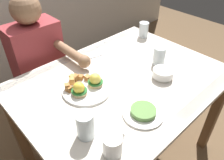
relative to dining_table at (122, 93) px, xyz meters
name	(u,v)px	position (x,y,z in m)	size (l,w,h in m)	color
ground_plane	(120,153)	(0.00, 0.00, -0.63)	(6.00, 6.00, 0.00)	brown
dining_table	(122,93)	(0.00, 0.00, 0.00)	(1.20, 0.90, 0.74)	silver
eggs_benedict_plate	(86,87)	(-0.21, 0.07, 0.13)	(0.27, 0.27, 0.09)	white
fruit_bowl	(163,74)	(0.18, -0.15, 0.14)	(0.12, 0.12, 0.05)	white
coffee_mug	(113,145)	(-0.38, -0.32, 0.16)	(0.11, 0.08, 0.09)	white
fork	(90,58)	(0.00, 0.31, 0.11)	(0.15, 0.05, 0.00)	silver
water_glass_near	(144,31)	(0.51, 0.28, 0.15)	(0.07, 0.07, 0.11)	silver
water_glass_far	(85,126)	(-0.40, -0.17, 0.16)	(0.08, 0.08, 0.13)	silver
water_glass_extra	(159,56)	(0.29, -0.04, 0.16)	(0.08, 0.08, 0.11)	silver
side_plate	(143,112)	(-0.13, -0.26, 0.12)	(0.20, 0.20, 0.04)	white
diner_person	(41,65)	(-0.22, 0.60, 0.02)	(0.34, 0.54, 1.14)	#33333D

